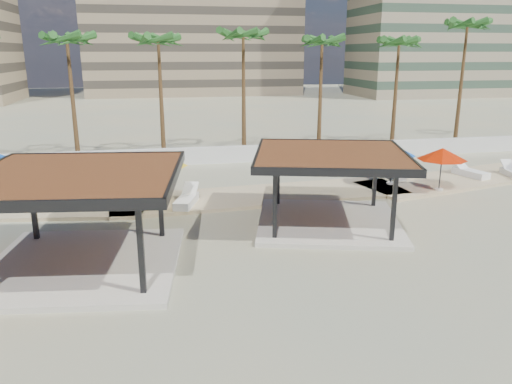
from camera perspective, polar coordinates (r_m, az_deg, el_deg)
ground at (r=20.21m, az=-0.68°, el=-6.37°), size 200.00×200.00×0.00m
promenade at (r=27.69m, az=0.45°, el=-0.09°), size 44.45×7.97×0.24m
boundary_wall at (r=35.28m, az=-5.51°, el=4.19°), size 56.00×0.30×1.20m
building_mid at (r=96.93m, az=-7.32°, el=19.53°), size 38.00×16.00×30.40m
pavilion_central at (r=22.59m, az=8.46°, el=1.19°), size 8.13×8.13×3.35m
pavilion_west at (r=18.80m, az=-19.62°, el=-2.10°), size 7.95×7.95×3.59m
umbrella_b at (r=24.72m, az=-11.49°, el=3.72°), size 3.30×3.30×2.81m
umbrella_c at (r=29.10m, az=20.52°, el=4.08°), size 3.27×3.27×2.39m
umbrella_d at (r=29.69m, az=15.37°, el=4.65°), size 3.43×3.43×2.34m
lounger_a at (r=25.34m, az=-7.94°, el=-0.95°), size 1.48×2.51×0.90m
lounger_b at (r=31.76m, az=15.58°, el=1.96°), size 0.84×2.12×0.78m
lounger_c at (r=33.65m, az=23.26°, el=2.07°), size 1.42×2.56×0.92m
palm_c at (r=36.94m, az=-20.77°, el=15.53°), size 3.00×3.00×9.27m
palm_d at (r=37.32m, az=-11.09°, el=16.19°), size 3.00×3.00×9.26m
palm_e at (r=37.38m, az=-1.46°, el=16.99°), size 3.00×3.00×9.62m
palm_f at (r=39.05m, az=7.56°, el=16.23°), size 3.00×3.00×9.20m
palm_g at (r=41.00m, az=16.02°, el=15.67°), size 3.00×3.00×9.14m
palm_h at (r=44.55m, az=22.98°, el=16.68°), size 3.00×3.00×10.52m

